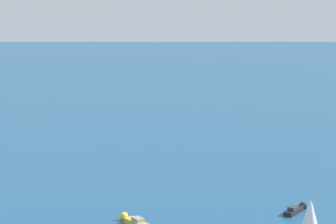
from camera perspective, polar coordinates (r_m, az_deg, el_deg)
name	(u,v)px	position (r m, az deg, el deg)	size (l,w,h in m)	color
motorboat_far_port	(296,210)	(171.87, 11.21, -8.45)	(5.45, 8.96, 2.54)	black
sailboat_far_stbd	(310,215)	(156.30, 12.44, -8.88)	(7.44, 5.64, 9.51)	#33704C
motorboat_outer_ring_c	(133,221)	(159.94, -3.07, -9.60)	(9.18, 8.20, 2.85)	gold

